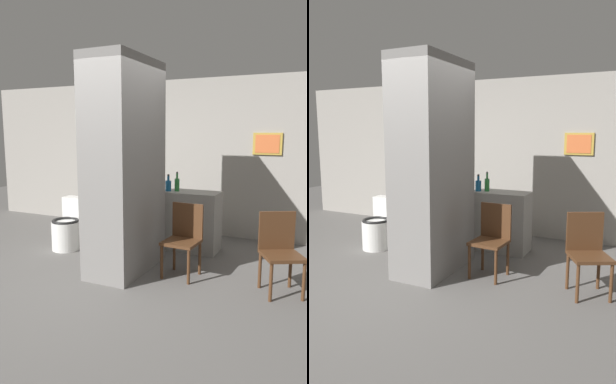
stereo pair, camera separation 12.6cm
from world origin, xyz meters
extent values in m
plane|color=#5B5956|center=(0.00, 0.00, 0.00)|extent=(14.00, 14.00, 0.00)
cube|color=gray|center=(0.00, 2.63, 1.30)|extent=(8.00, 0.06, 2.60)
cube|color=#B79338|center=(-1.60, 2.58, 1.70)|extent=(0.36, 0.02, 0.48)
cube|color=teal|center=(-1.60, 2.57, 1.70)|extent=(0.30, 0.01, 0.39)
cube|color=#B79338|center=(1.50, 2.58, 1.55)|extent=(0.44, 0.02, 0.34)
cube|color=#D86633|center=(1.50, 2.57, 1.55)|extent=(0.36, 0.01, 0.28)
cube|color=gray|center=(0.10, 0.58, 1.30)|extent=(0.58, 1.16, 2.60)
cylinder|color=#593319|center=(-0.20, 0.35, 1.55)|extent=(0.03, 0.40, 0.40)
cylinder|color=red|center=(-0.22, 0.35, 1.55)|extent=(0.01, 0.07, 0.07)
cube|color=gray|center=(0.45, 1.66, 0.44)|extent=(1.11, 0.44, 0.87)
cylinder|color=white|center=(-1.10, 0.91, 0.21)|extent=(0.42, 0.42, 0.42)
torus|color=black|center=(-1.10, 0.91, 0.43)|extent=(0.40, 0.40, 0.04)
cube|color=white|center=(-1.10, 1.18, 0.58)|extent=(0.37, 0.20, 0.33)
cylinder|color=#4C2D19|center=(0.65, 0.46, 0.21)|extent=(0.04, 0.04, 0.41)
cylinder|color=#4C2D19|center=(0.99, 0.44, 0.21)|extent=(0.04, 0.04, 0.41)
cylinder|color=#4C2D19|center=(0.67, 0.81, 0.21)|extent=(0.04, 0.04, 0.41)
cylinder|color=#4C2D19|center=(1.02, 0.78, 0.21)|extent=(0.04, 0.04, 0.41)
cube|color=#4C2D19|center=(0.83, 0.62, 0.43)|extent=(0.42, 0.42, 0.04)
cube|color=#4C2D19|center=(0.84, 0.81, 0.66)|extent=(0.40, 0.06, 0.43)
cylinder|color=#4C2D19|center=(1.91, 0.37, 0.21)|extent=(0.04, 0.04, 0.41)
cylinder|color=#4C2D19|center=(2.22, 0.53, 0.21)|extent=(0.04, 0.04, 0.41)
cylinder|color=#4C2D19|center=(1.75, 0.68, 0.21)|extent=(0.04, 0.04, 0.41)
cylinder|color=#4C2D19|center=(2.06, 0.84, 0.21)|extent=(0.04, 0.04, 0.41)
cube|color=#4C2D19|center=(1.98, 0.61, 0.43)|extent=(0.54, 0.54, 0.04)
cube|color=#4C2D19|center=(1.90, 0.77, 0.66)|extent=(0.37, 0.21, 0.43)
torus|color=black|center=(-0.94, 1.57, 0.33)|extent=(0.66, 0.04, 0.66)
torus|color=black|center=(0.15, 1.57, 0.33)|extent=(0.66, 0.04, 0.66)
cylinder|color=#266633|center=(-0.39, 1.57, 0.50)|extent=(1.01, 0.04, 0.04)
cylinder|color=#266633|center=(-0.67, 1.57, 0.50)|extent=(0.03, 0.03, 0.34)
cylinder|color=#266633|center=(0.10, 1.57, 0.50)|extent=(0.03, 0.03, 0.31)
cube|color=black|center=(-0.67, 1.57, 0.69)|extent=(0.16, 0.06, 0.04)
cylinder|color=#262626|center=(0.10, 1.57, 0.66)|extent=(0.03, 0.42, 0.03)
cylinder|color=#267233|center=(0.38, 1.62, 0.97)|extent=(0.07, 0.07, 0.18)
cylinder|color=#267233|center=(0.38, 1.62, 1.10)|extent=(0.03, 0.03, 0.08)
sphere|color=#333333|center=(0.38, 1.62, 1.15)|extent=(0.03, 0.03, 0.03)
cylinder|color=#19598C|center=(0.27, 1.58, 0.95)|extent=(0.09, 0.09, 0.16)
cylinder|color=#19598C|center=(0.27, 1.58, 1.06)|extent=(0.03, 0.03, 0.07)
sphere|color=#333333|center=(0.27, 1.58, 1.11)|extent=(0.04, 0.04, 0.04)
camera|label=1|loc=(2.34, -3.43, 1.73)|focal=35.00mm
camera|label=2|loc=(2.46, -3.38, 1.73)|focal=35.00mm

